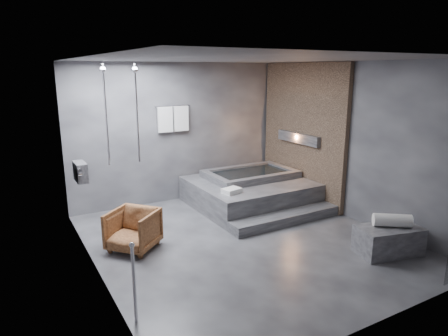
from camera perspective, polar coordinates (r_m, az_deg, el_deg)
room at (r=6.39m, az=4.91°, el=5.54°), size 5.00×5.04×2.82m
tub_deck at (r=8.06m, az=3.66°, el=-3.50°), size 2.20×2.00×0.50m
tub_step at (r=7.21m, az=8.83°, el=-7.11°), size 2.20×0.36×0.18m
concrete_bench at (r=6.45m, az=22.44°, el=-9.52°), size 1.01×0.71×0.41m
driftwood_chair at (r=6.23m, az=-12.86°, el=-8.60°), size 0.94×0.94×0.62m
rolled_towel at (r=6.38m, az=22.90°, el=-6.90°), size 0.54×0.48×0.19m
deck_towel at (r=7.16m, az=1.10°, el=-3.25°), size 0.37×0.31×0.09m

